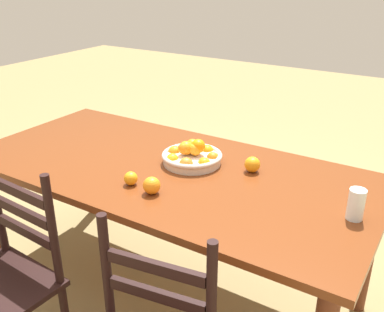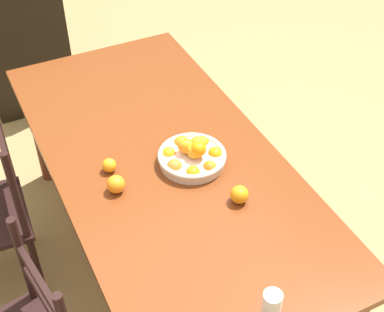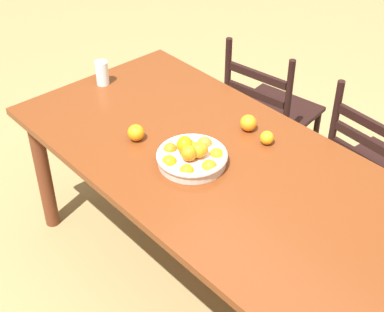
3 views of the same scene
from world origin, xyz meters
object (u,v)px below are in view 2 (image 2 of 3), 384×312
Objects in this scene: orange_loose_2 at (116,184)px; drinking_glass at (271,306)px; cabinet at (13,19)px; orange_loose_0 at (109,165)px; orange_loose_1 at (240,195)px; dining_table at (164,172)px; fruit_bowl at (192,156)px.

drinking_glass reaches higher than orange_loose_2.
cabinet is 2.00m from orange_loose_0.
drinking_glass is at bearing -162.31° from orange_loose_2.
dining_table is at bearing 23.49° from orange_loose_1.
fruit_bowl reaches higher than orange_loose_1.
drinking_glass is (-0.83, 0.11, 0.02)m from fruit_bowl.
orange_loose_2 is (-0.02, 0.37, -0.00)m from fruit_bowl.
drinking_glass is at bearing 172.52° from fruit_bowl.
orange_loose_1 is at bearing -18.83° from drinking_glass.
cabinet is 14.78× the size of orange_loose_1.
orange_loose_2 is at bearing 179.80° from cabinet.
dining_table is 0.93m from drinking_glass.
cabinet reaches higher than fruit_bowl.
cabinet reaches higher than drinking_glass.
dining_table is 2.03m from cabinet.
fruit_bowl is 4.00× the size of orange_loose_1.
orange_loose_1 is at bearing -122.77° from orange_loose_2.
cabinet is 3.70× the size of fruit_bowl.
orange_loose_0 reaches higher than dining_table.
orange_loose_1 is (-0.39, -0.17, 0.13)m from dining_table.
cabinet is at bearing 0.17° from orange_loose_2.
orange_loose_0 is (0.11, 0.35, -0.01)m from fruit_bowl.
cabinet reaches higher than orange_loose_2.
fruit_bowl reaches higher than orange_loose_2.
dining_table is 26.59× the size of orange_loose_2.
orange_loose_2 is at bearing 57.23° from orange_loose_1.
orange_loose_2 is (-0.11, 0.27, 0.13)m from dining_table.
dining_table is 32.70× the size of orange_loose_0.
orange_loose_1 is 0.60× the size of drinking_glass.
dining_table is 16.05× the size of drinking_glass.
fruit_bowl and drinking_glass have the same top height.
drinking_glass is at bearing -165.64° from orange_loose_0.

